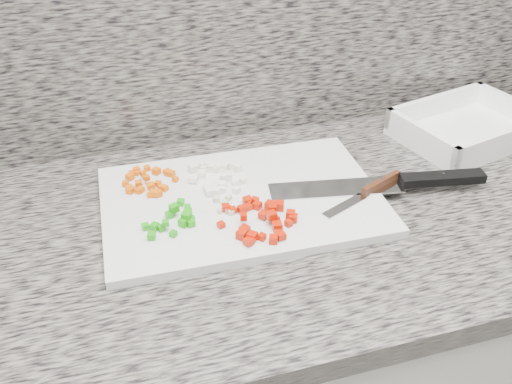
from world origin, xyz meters
TOP-DOWN VIEW (x-y plane):
  - countertop at (0.00, 1.44)m, footprint 3.96×0.64m
  - cutting_board at (-0.04, 1.48)m, footprint 0.49×0.34m
  - carrot_pile at (-0.20, 1.57)m, footprint 0.10×0.10m
  - onion_pile at (-0.07, 1.55)m, footprint 0.11×0.12m
  - green_pepper_pile at (-0.17, 1.44)m, footprint 0.09×0.10m
  - red_pepper_pile at (-0.03, 1.40)m, footprint 0.13×0.13m
  - garlic_pile at (-0.08, 1.47)m, footprint 0.04×0.06m
  - chef_knife at (0.25, 1.44)m, footprint 0.39×0.11m
  - paring_knife at (0.18, 1.43)m, footprint 0.18×0.09m
  - tray at (0.48, 1.59)m, footprint 0.32×0.26m

SIDE VIEW (x-z plane):
  - countertop at x=0.00m, z-range 0.86..0.90m
  - cutting_board at x=-0.04m, z-range 0.90..0.92m
  - tray at x=0.48m, z-range 0.89..0.95m
  - garlic_pile at x=-0.08m, z-range 0.92..0.92m
  - chef_knife at x=0.25m, z-range 0.91..0.93m
  - carrot_pile at x=-0.20m, z-range 0.91..0.93m
  - paring_knife at x=0.18m, z-range 0.91..0.93m
  - onion_pile at x=-0.07m, z-range 0.91..0.93m
  - red_pepper_pile at x=-0.03m, z-range 0.91..0.94m
  - green_pepper_pile at x=-0.17m, z-range 0.91..0.94m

